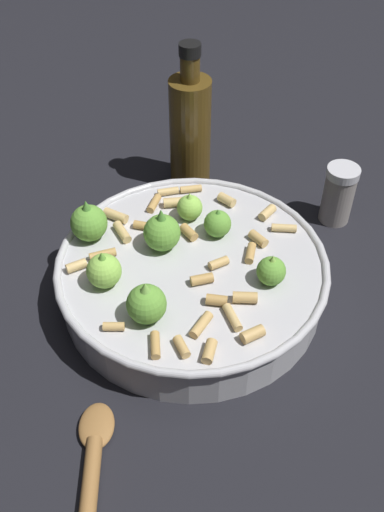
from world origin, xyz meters
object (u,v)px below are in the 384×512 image
(pepper_shaker, at_px, (338,194))
(olive_oil_bottle, at_px, (190,129))
(cooking_pan, at_px, (189,273))
(wooden_spoon, at_px, (88,504))

(pepper_shaker, bearing_deg, olive_oil_bottle, -11.93)
(pepper_shaker, height_order, olive_oil_bottle, olive_oil_bottle)
(cooking_pan, bearing_deg, pepper_shaker, -132.67)
(pepper_shaker, distance_m, wooden_spoon, 0.50)
(pepper_shaker, bearing_deg, cooking_pan, 47.33)
(cooking_pan, distance_m, wooden_spoon, 0.28)
(pepper_shaker, relative_size, wooden_spoon, 0.36)
(pepper_shaker, bearing_deg, wooden_spoon, 66.50)
(cooking_pan, relative_size, wooden_spoon, 1.36)
(olive_oil_bottle, distance_m, wooden_spoon, 0.51)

